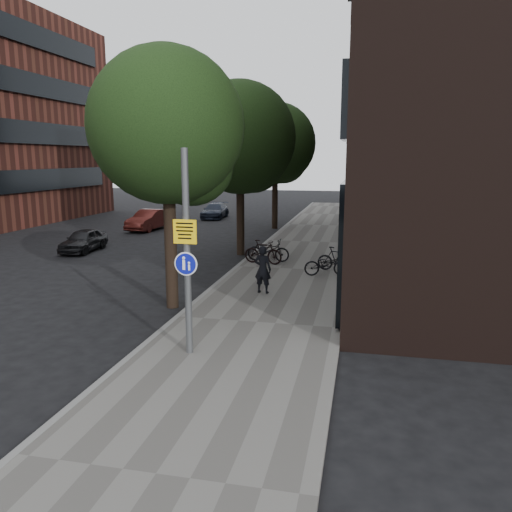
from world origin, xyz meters
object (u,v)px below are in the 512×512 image
(signpost, at_px, (187,253))
(parked_bike_facade_near, at_px, (326,264))
(pedestrian, at_px, (263,269))
(parked_car_near, at_px, (83,240))

(signpost, bearing_deg, parked_bike_facade_near, 74.54)
(pedestrian, bearing_deg, parked_bike_facade_near, -113.49)
(signpost, distance_m, parked_car_near, 14.77)
(signpost, height_order, parked_bike_facade_near, signpost)
(parked_car_near, bearing_deg, signpost, -53.63)
(signpost, height_order, pedestrian, signpost)
(signpost, distance_m, parked_bike_facade_near, 8.72)
(parked_bike_facade_near, relative_size, parked_car_near, 0.52)
(pedestrian, relative_size, parked_car_near, 0.49)
(parked_car_near, bearing_deg, pedestrian, -34.24)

